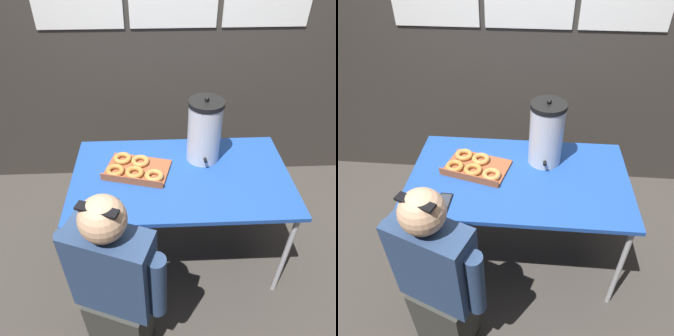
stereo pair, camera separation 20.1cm
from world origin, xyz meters
TOP-DOWN VIEW (x-y plane):
  - ground_plane at (0.00, 0.00)m, footprint 12.00×12.00m
  - back_wall at (0.00, 1.02)m, footprint 6.00×0.11m
  - folding_table at (0.00, 0.00)m, footprint 1.36×0.79m
  - donut_box at (-0.29, 0.05)m, footprint 0.45×0.36m
  - coffee_urn at (0.16, 0.17)m, footprint 0.22×0.25m
  - cell_phone at (-0.41, -0.27)m, footprint 0.08×0.16m
  - person_seated at (-0.38, -0.64)m, footprint 0.52×0.32m

SIDE VIEW (x-z plane):
  - ground_plane at x=0.00m, z-range 0.00..0.00m
  - person_seated at x=-0.38m, z-range -0.02..1.18m
  - folding_table at x=0.00m, z-range 0.34..1.10m
  - cell_phone at x=-0.41m, z-range 0.77..0.78m
  - donut_box at x=-0.29m, z-range 0.76..0.82m
  - coffee_urn at x=0.16m, z-range 0.76..1.20m
  - back_wall at x=0.00m, z-range 0.01..2.47m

